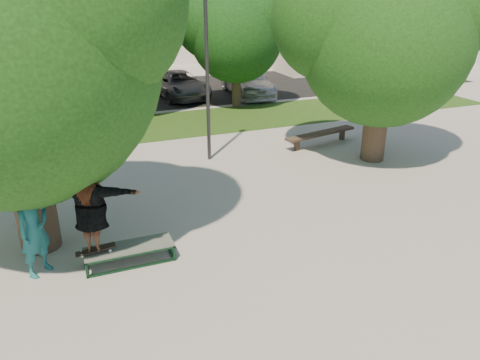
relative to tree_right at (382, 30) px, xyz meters
name	(u,v)px	position (x,y,z in m)	size (l,w,h in m)	color
ground	(236,232)	(-5.92, -3.08, -4.09)	(120.00, 120.00, 0.00)	#9E9891
grass_strip	(175,124)	(-4.92, 6.42, -4.08)	(30.00, 4.00, 0.02)	#1E4012
asphalt_strip	(126,95)	(-5.92, 12.92, -4.09)	(40.00, 8.00, 0.01)	black
tree_right	(382,30)	(0.00, 0.00, 0.00)	(6.24, 5.33, 6.51)	#38281E
bg_tree_mid	(106,20)	(-6.99, 8.99, -0.08)	(5.76, 4.92, 6.24)	#38281E
bg_tree_right	(234,30)	(-1.48, 8.48, -0.60)	(5.04, 4.31, 5.43)	#38281E
lamppost	(207,62)	(-4.92, 1.92, -0.94)	(0.25, 0.15, 6.11)	#2D2D30
side_building	(355,5)	(12.08, 18.92, -0.09)	(15.00, 10.00, 8.00)	beige
grind_box	(130,254)	(-8.42, -3.45, -3.90)	(1.80, 0.60, 0.38)	#10311C
skater_rig	(90,212)	(-9.07, -3.45, -2.83)	(2.07, 1.24, 1.71)	white
bystander	(34,230)	(-10.13, -3.17, -3.12)	(0.71, 0.46, 1.94)	#1A6065
bench	(321,134)	(-0.72, 1.88, -3.71)	(3.03, 1.04, 0.46)	#433328
car_silver_a	(54,90)	(-9.42, 12.02, -3.36)	(1.73, 4.31, 1.47)	#A7A7AB
car_dark	(80,91)	(-8.27, 11.24, -3.36)	(1.56, 4.49, 1.48)	black
car_grey	(179,84)	(-3.42, 11.45, -3.44)	(2.16, 4.68, 1.30)	#58575C
car_silver_b	(247,81)	(0.08, 10.70, -3.38)	(1.99, 4.90, 1.42)	silver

